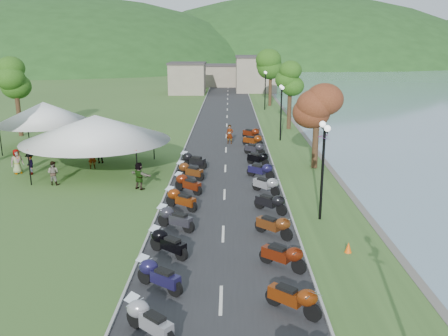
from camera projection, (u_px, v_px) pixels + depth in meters
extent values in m
cube|color=#2A2A2D|center=(226.00, 136.00, 45.89)|extent=(7.00, 120.00, 0.02)
cube|color=gray|center=(217.00, 76.00, 88.70)|extent=(18.00, 16.00, 5.00)
imported|color=slate|center=(93.00, 169.00, 34.32)|extent=(0.73, 0.65, 1.63)
imported|color=slate|center=(54.00, 185.00, 30.52)|extent=(0.82, 0.54, 1.57)
imported|color=slate|center=(31.00, 175.00, 32.80)|extent=(0.93, 1.02, 1.52)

